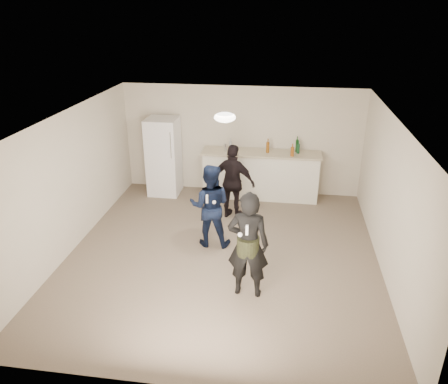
# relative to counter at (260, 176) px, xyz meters

# --- Properties ---
(floor) EXTENTS (6.00, 6.00, 0.00)m
(floor) POSITION_rel_counter_xyz_m (-0.49, -2.67, -0.53)
(floor) COLOR #6B5B4C
(floor) RESTS_ON ground
(ceiling) EXTENTS (6.00, 6.00, 0.00)m
(ceiling) POSITION_rel_counter_xyz_m (-0.49, -2.67, 1.98)
(ceiling) COLOR silver
(ceiling) RESTS_ON wall_back
(wall_back) EXTENTS (6.00, 0.00, 6.00)m
(wall_back) POSITION_rel_counter_xyz_m (-0.49, 0.33, 0.72)
(wall_back) COLOR beige
(wall_back) RESTS_ON floor
(wall_front) EXTENTS (6.00, 0.00, 6.00)m
(wall_front) POSITION_rel_counter_xyz_m (-0.49, -5.67, 0.72)
(wall_front) COLOR beige
(wall_front) RESTS_ON floor
(wall_left) EXTENTS (0.00, 6.00, 6.00)m
(wall_left) POSITION_rel_counter_xyz_m (-3.24, -2.67, 0.72)
(wall_left) COLOR beige
(wall_left) RESTS_ON floor
(wall_right) EXTENTS (0.00, 6.00, 6.00)m
(wall_right) POSITION_rel_counter_xyz_m (2.26, -2.67, 0.72)
(wall_right) COLOR beige
(wall_right) RESTS_ON floor
(counter) EXTENTS (2.60, 0.56, 1.05)m
(counter) POSITION_rel_counter_xyz_m (0.00, 0.00, 0.00)
(counter) COLOR white
(counter) RESTS_ON floor
(counter_top) EXTENTS (2.68, 0.64, 0.04)m
(counter_top) POSITION_rel_counter_xyz_m (0.00, 0.00, 0.55)
(counter_top) COLOR #C1B495
(counter_top) RESTS_ON counter
(fridge) EXTENTS (0.70, 0.70, 1.80)m
(fridge) POSITION_rel_counter_xyz_m (-2.25, -0.07, 0.38)
(fridge) COLOR white
(fridge) RESTS_ON floor
(fridge_handle) EXTENTS (0.02, 0.02, 0.60)m
(fridge_handle) POSITION_rel_counter_xyz_m (-1.97, -0.44, 0.78)
(fridge_handle) COLOR silver
(fridge_handle) RESTS_ON fridge
(ceiling_dome) EXTENTS (0.36, 0.36, 0.16)m
(ceiling_dome) POSITION_rel_counter_xyz_m (-0.49, -2.37, 1.93)
(ceiling_dome) COLOR white
(ceiling_dome) RESTS_ON ceiling
(shaker) EXTENTS (0.08, 0.08, 0.17)m
(shaker) POSITION_rel_counter_xyz_m (-0.81, -0.03, 0.65)
(shaker) COLOR silver
(shaker) RESTS_ON counter_top
(man) EXTENTS (0.78, 0.62, 1.57)m
(man) POSITION_rel_counter_xyz_m (-0.77, -2.30, 0.26)
(man) COLOR #102045
(man) RESTS_ON floor
(woman) EXTENTS (0.64, 0.43, 1.72)m
(woman) POSITION_rel_counter_xyz_m (0.06, -3.72, 0.34)
(woman) COLOR black
(woman) RESTS_ON floor
(camo_shorts) EXTENTS (0.34, 0.34, 0.28)m
(camo_shorts) POSITION_rel_counter_xyz_m (0.06, -3.72, 0.32)
(camo_shorts) COLOR #2C3418
(camo_shorts) RESTS_ON woman
(spectator) EXTENTS (1.00, 0.62, 1.59)m
(spectator) POSITION_rel_counter_xyz_m (-0.49, -1.14, 0.27)
(spectator) COLOR black
(spectator) RESTS_ON floor
(remote_man) EXTENTS (0.04, 0.04, 0.15)m
(remote_man) POSITION_rel_counter_xyz_m (-0.77, -2.58, 0.53)
(remote_man) COLOR white
(remote_man) RESTS_ON man
(nunchuk_man) EXTENTS (0.07, 0.07, 0.07)m
(nunchuk_man) POSITION_rel_counter_xyz_m (-0.65, -2.55, 0.45)
(nunchuk_man) COLOR silver
(nunchuk_man) RESTS_ON man
(remote_woman) EXTENTS (0.04, 0.04, 0.15)m
(remote_woman) POSITION_rel_counter_xyz_m (0.06, -3.97, 0.72)
(remote_woman) COLOR white
(remote_woman) RESTS_ON woman
(nunchuk_woman) EXTENTS (0.07, 0.07, 0.07)m
(nunchuk_woman) POSITION_rel_counter_xyz_m (-0.04, -3.94, 0.62)
(nunchuk_woman) COLOR white
(nunchuk_woman) RESTS_ON woman
(bottle_cluster) EXTENTS (1.60, 0.40, 0.28)m
(bottle_cluster) POSITION_rel_counter_xyz_m (0.39, 0.02, 0.68)
(bottle_cluster) COLOR #113E14
(bottle_cluster) RESTS_ON counter_top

